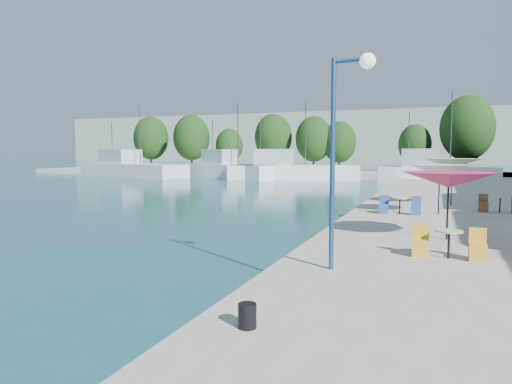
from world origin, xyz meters
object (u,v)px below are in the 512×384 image
at_px(trawler_01, 130,169).
at_px(trawler_03, 289,171).
at_px(street_lamp, 346,123).
at_px(umbrella_pink, 449,180).
at_px(trawler_04, 434,174).
at_px(trawler_02, 229,170).
at_px(bollard, 247,316).
at_px(umbrella_cream, 452,163).
at_px(umbrella_white, 440,170).

relative_size(trawler_01, trawler_03, 1.14).
bearing_deg(trawler_03, street_lamp, -91.78).
bearing_deg(umbrella_pink, trawler_04, 90.81).
bearing_deg(trawler_02, trawler_01, -151.52).
bearing_deg(bollard, trawler_04, 86.79).
bearing_deg(street_lamp, trawler_04, 97.37).
distance_m(umbrella_cream, bollard, 20.21).
relative_size(trawler_01, umbrella_white, 6.99).
xyz_separation_m(trawler_04, bollard, (-2.61, -46.56, -0.27)).
distance_m(trawler_02, umbrella_white, 41.34).
relative_size(trawler_02, umbrella_cream, 5.12).
xyz_separation_m(umbrella_white, umbrella_cream, (0.64, 4.06, 0.23)).
distance_m(trawler_02, bollard, 53.22).
height_order(trawler_02, umbrella_cream, trawler_02).
distance_m(umbrella_white, umbrella_cream, 4.11).
height_order(trawler_04, bollard, trawler_04).
relative_size(umbrella_pink, street_lamp, 0.58).
bearing_deg(street_lamp, trawler_01, 141.64).
bearing_deg(umbrella_pink, bollard, -108.77).
relative_size(trawler_02, street_lamp, 2.96).
bearing_deg(trawler_03, bollard, -94.14).
distance_m(trawler_03, street_lamp, 46.69).
relative_size(trawler_01, street_lamp, 3.74).
bearing_deg(trawler_04, trawler_01, -179.89).
relative_size(trawler_04, street_lamp, 2.44).
xyz_separation_m(trawler_01, trawler_04, (40.22, -0.47, 0.00)).
bearing_deg(street_lamp, bollard, -90.89).
height_order(umbrella_white, bollard, umbrella_white).
relative_size(trawler_02, bollard, 37.28).
height_order(trawler_01, umbrella_pink, trawler_01).
bearing_deg(trawler_02, umbrella_pink, -32.10).
relative_size(umbrella_white, umbrella_cream, 0.92).
distance_m(umbrella_pink, umbrella_white, 6.50).
bearing_deg(bollard, umbrella_white, 79.49).
bearing_deg(street_lamp, umbrella_cream, 89.80).
height_order(umbrella_pink, street_lamp, street_lamp).
height_order(umbrella_pink, umbrella_white, umbrella_white).
bearing_deg(trawler_01, umbrella_white, -21.81).
xyz_separation_m(trawler_02, umbrella_cream, (26.29, -28.33, 1.76)).
bearing_deg(umbrella_cream, bollard, -100.19).
distance_m(umbrella_white, bollard, 16.10).
relative_size(trawler_01, bollard, 47.03).
height_order(trawler_03, street_lamp, trawler_03).
distance_m(trawler_02, trawler_04, 25.39).
distance_m(trawler_01, bollard, 60.21).
bearing_deg(trawler_01, trawler_04, 15.20).
xyz_separation_m(trawler_02, trawler_04, (25.34, -1.56, 0.00)).
xyz_separation_m(trawler_04, umbrella_white, (0.31, -30.82, 1.53)).
bearing_deg(umbrella_cream, street_lamp, -100.04).
xyz_separation_m(trawler_04, umbrella_pink, (0.53, -37.32, 1.46)).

